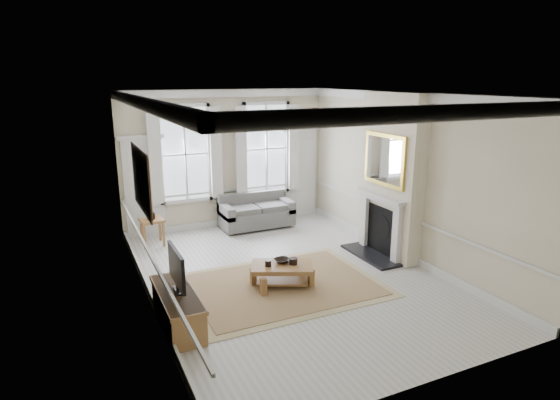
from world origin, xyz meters
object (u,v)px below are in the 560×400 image
coffee_table (282,269)px  tv_stand (178,309)px  side_table (152,224)px  sofa (256,213)px

coffee_table → tv_stand: bearing=-139.0°
side_table → sofa: bearing=5.1°
sofa → side_table: bearing=-174.9°
coffee_table → side_table: bearing=143.1°
tv_stand → side_table: bearing=85.5°
coffee_table → tv_stand: 2.11m
coffee_table → sofa: bearing=100.5°
side_table → tv_stand: (-0.30, -3.79, -0.22)m
side_table → coffee_table: side_table is taller
side_table → coffee_table: 3.64m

